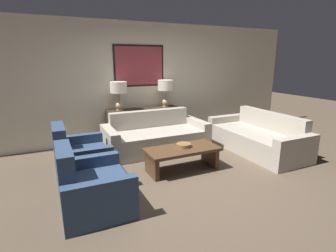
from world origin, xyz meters
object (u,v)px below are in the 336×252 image
object	(u,v)px
coffee_table	(182,154)
decorative_bowl	(184,145)
couch_by_back_wall	(156,137)
armchair_near_camera	(91,188)
console_table	(144,125)
couch_by_side	(257,138)
table_lamp_right	(166,88)
armchair_near_back_wall	(80,158)
table_lamp_left	(119,90)

from	to	relation	value
coffee_table	decorative_bowl	distance (m)	0.15
couch_by_back_wall	coffee_table	bearing A→B (deg)	-89.55
armchair_near_camera	console_table	bearing A→B (deg)	56.94
couch_by_back_wall	couch_by_side	distance (m)	2.10
couch_by_side	table_lamp_right	bearing A→B (deg)	128.74
couch_by_back_wall	decorative_bowl	world-z (taller)	couch_by_back_wall
table_lamp_right	couch_by_back_wall	xyz separation A→B (m)	(-0.55, -0.70, -0.94)
console_table	couch_by_back_wall	bearing A→B (deg)	-90.00
table_lamp_right	couch_by_side	world-z (taller)	table_lamp_right
table_lamp_right	decorative_bowl	world-z (taller)	table_lamp_right
console_table	armchair_near_back_wall	world-z (taller)	armchair_near_back_wall
coffee_table	table_lamp_right	bearing A→B (deg)	73.74
couch_by_back_wall	couch_by_side	world-z (taller)	same
couch_by_side	armchair_near_back_wall	bearing A→B (deg)	174.16
table_lamp_left	couch_by_back_wall	size ratio (longest dim) A/B	0.30
console_table	table_lamp_left	size ratio (longest dim) A/B	2.64
console_table	table_lamp_right	xyz separation A→B (m)	(0.55, 0.00, 0.83)
decorative_bowl	armchair_near_camera	size ratio (longest dim) A/B	0.25
couch_by_side	armchair_near_camera	world-z (taller)	armchair_near_camera
couch_by_back_wall	couch_by_side	size ratio (longest dim) A/B	1.00
table_lamp_left	armchair_near_camera	bearing A→B (deg)	-112.99
table_lamp_left	armchair_near_back_wall	xyz separation A→B (m)	(-1.04, -1.29, -0.93)
decorative_bowl	armchair_near_back_wall	distance (m)	1.73
table_lamp_right	table_lamp_left	bearing A→B (deg)	180.00
table_lamp_right	armchair_near_camera	xyz separation A→B (m)	(-2.14, -2.44, -0.93)
coffee_table	decorative_bowl	size ratio (longest dim) A/B	5.00
table_lamp_right	coffee_table	xyz separation A→B (m)	(-0.54, -1.87, -0.91)
table_lamp_right	decorative_bowl	distance (m)	2.04
table_lamp_right	armchair_near_camera	distance (m)	3.38
table_lamp_left	table_lamp_right	xyz separation A→B (m)	(1.11, 0.00, 0.00)
table_lamp_left	couch_by_back_wall	world-z (taller)	table_lamp_left
table_lamp_left	armchair_near_back_wall	bearing A→B (deg)	-128.70
armchair_near_back_wall	table_lamp_left	bearing A→B (deg)	51.30
table_lamp_left	decorative_bowl	size ratio (longest dim) A/B	2.49
couch_by_side	decorative_bowl	xyz separation A→B (m)	(-1.82, -0.17, 0.16)
decorative_bowl	armchair_near_back_wall	size ratio (longest dim) A/B	0.25
couch_by_back_wall	armchair_near_camera	bearing A→B (deg)	-132.37
decorative_bowl	armchair_near_back_wall	xyz separation A→B (m)	(-1.65, 0.53, -0.14)
table_lamp_right	coffee_table	bearing A→B (deg)	-106.26
table_lamp_left	couch_by_side	distance (m)	3.08
console_table	armchair_near_back_wall	bearing A→B (deg)	-140.88
decorative_bowl	coffee_table	bearing A→B (deg)	-134.97
table_lamp_right	decorative_bowl	bearing A→B (deg)	-105.27
coffee_table	armchair_near_back_wall	size ratio (longest dim) A/B	1.27
table_lamp_right	couch_by_back_wall	distance (m)	1.30
decorative_bowl	armchair_near_camera	world-z (taller)	armchair_near_camera
armchair_near_back_wall	armchair_near_camera	world-z (taller)	same
couch_by_side	coffee_table	size ratio (longest dim) A/B	1.68
couch_by_side	armchair_near_camera	distance (m)	3.55
couch_by_back_wall	coffee_table	distance (m)	1.17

